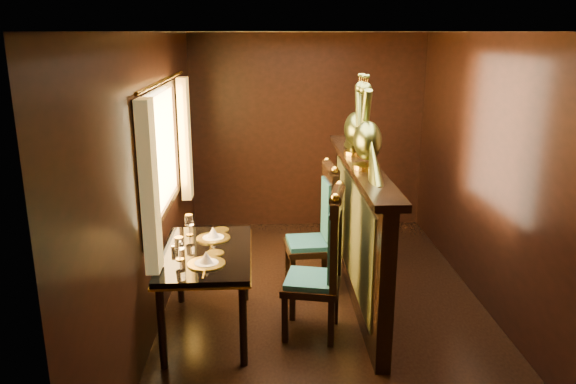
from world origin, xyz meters
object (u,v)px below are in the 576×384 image
chair_left (326,260)px  dining_table (206,259)px  chair_right (322,224)px  peacock_right (357,114)px  peacock_left (368,123)px

chair_left → dining_table: bearing=-173.7°
chair_left → chair_right: chair_left is taller
chair_right → peacock_right: bearing=7.5°
chair_left → chair_right: 0.90m
chair_right → peacock_left: size_ratio=1.65×
chair_right → peacock_right: peacock_right is taller
dining_table → chair_left: bearing=-7.2°
peacock_right → peacock_left: bearing=-90.0°
chair_right → dining_table: bearing=-147.9°
dining_table → peacock_left: bearing=10.1°
dining_table → peacock_right: peacock_right is taller
peacock_left → chair_right: bearing=122.2°
peacock_right → dining_table: bearing=-147.8°
dining_table → chair_right: bearing=35.8°
chair_right → peacock_left: 1.24m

